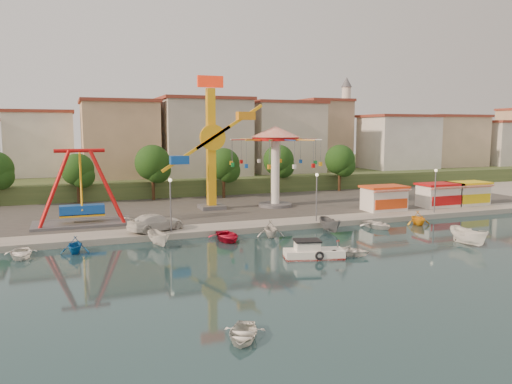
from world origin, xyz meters
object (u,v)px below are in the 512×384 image
rowboat_a (349,251)px  van (156,222)px  pirate_ship_ride (81,189)px  kamikaze_tower (215,147)px  cabin_motorboat (313,253)px  skiff (469,236)px  wave_swinger (275,148)px

rowboat_a → van: van is taller
pirate_ship_ride → kamikaze_tower: 17.26m
cabin_motorboat → skiff: bearing=10.4°
kamikaze_tower → wave_swinger: size_ratio=1.42×
van → kamikaze_tower: bearing=-64.5°
cabin_motorboat → wave_swinger: bearing=88.2°
cabin_motorboat → skiff: (15.56, -0.95, 0.39)m
pirate_ship_ride → rowboat_a: pirate_ship_ride is taller
rowboat_a → skiff: 12.25m
cabin_motorboat → van: size_ratio=0.89×
kamikaze_tower → van: 15.96m
pirate_ship_ride → van: pirate_ship_ride is taller
rowboat_a → van: bearing=90.8°
cabin_motorboat → skiff: 15.59m
kamikaze_tower → cabin_motorboat: size_ratio=3.18×
pirate_ship_ride → wave_swinger: wave_swinger is taller
rowboat_a → skiff: (12.21, -0.83, 0.49)m
kamikaze_tower → skiff: bearing=-55.8°
kamikaze_tower → rowboat_a: (4.71, -24.07, -8.00)m
pirate_ship_ride → wave_swinger: bearing=10.4°
pirate_ship_ride → wave_swinger: size_ratio=0.86×
wave_swinger → van: (-17.22, -10.29, -6.75)m
wave_swinger → cabin_motorboat: (-6.52, -23.31, -7.74)m
kamikaze_tower → skiff: size_ratio=3.74×
skiff → van: (-26.26, 13.97, 0.59)m
pirate_ship_ride → skiff: (32.95, -19.89, -3.54)m
wave_swinger → skiff: wave_swinger is taller
wave_swinger → cabin_motorboat: bearing=-105.6°
kamikaze_tower → cabin_motorboat: kamikaze_tower is taller
skiff → van: bearing=152.5°
wave_swinger → van: size_ratio=2.00×
kamikaze_tower → rowboat_a: 25.80m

